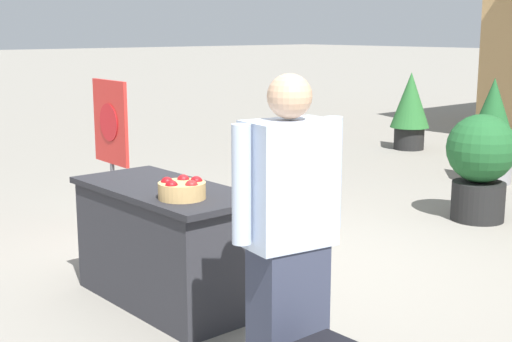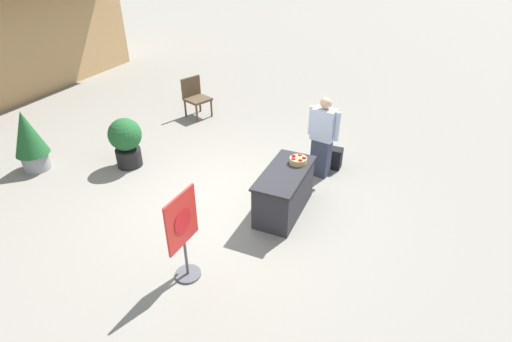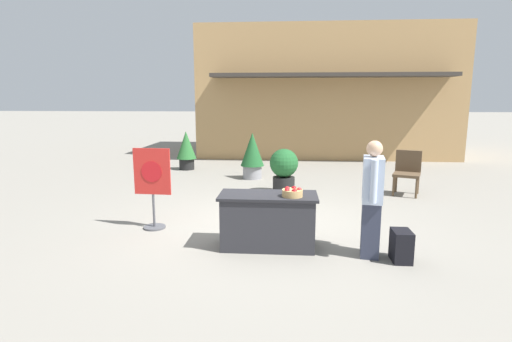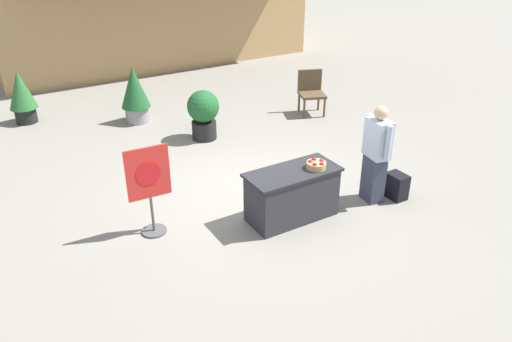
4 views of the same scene
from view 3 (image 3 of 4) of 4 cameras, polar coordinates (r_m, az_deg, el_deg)
The scene contains 11 objects.
ground_plane at distance 6.86m, azimuth 0.77°, elevation -7.77°, with size 120.00×120.00×0.00m, color gray.
storefront_building at distance 16.16m, azimuth 9.59°, elevation 10.86°, with size 9.21×5.45×4.64m.
display_table at distance 5.80m, azimuth 1.73°, elevation -7.08°, with size 1.40×0.65×0.78m.
apple_basket at distance 5.57m, azimuth 5.22°, elevation -3.05°, with size 0.29×0.29×0.13m.
person_visitor at distance 5.58m, azimuth 16.23°, elevation -3.81°, with size 0.32×0.60×1.59m.
backpack at distance 5.69m, azimuth 20.04°, elevation -10.02°, with size 0.24×0.34×0.42m.
poster_board at distance 6.74m, azimuth -14.56°, elevation -1.89°, with size 0.61×0.36×1.34m.
patio_chair at distance 9.55m, azimuth 20.81°, elevation 0.13°, with size 0.71×0.71×0.98m.
potted_plant_near_left at distance 10.68m, azimuth -0.53°, elevation 2.46°, with size 0.63×0.63×1.24m.
potted_plant_near_right at distance 12.25m, azimuth -9.93°, elevation 3.17°, with size 0.59×0.59×1.16m.
potted_plant_far_left at distance 9.06m, azimuth 4.00°, elevation 0.35°, with size 0.65×0.65×1.01m.
Camera 3 is at (0.41, -6.50, 2.13)m, focal length 28.00 mm.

